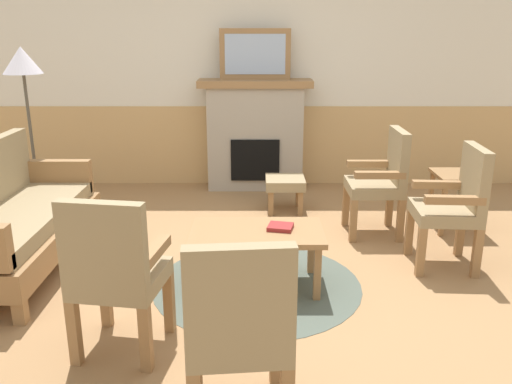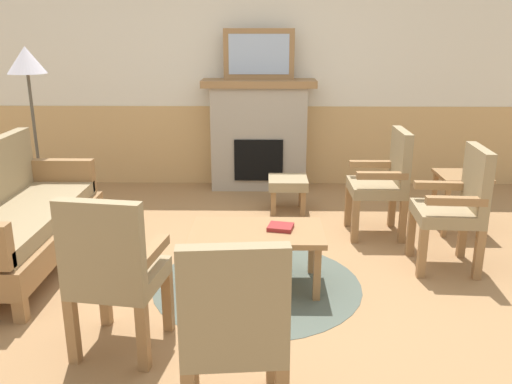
{
  "view_description": "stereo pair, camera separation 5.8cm",
  "coord_description": "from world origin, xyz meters",
  "px_view_note": "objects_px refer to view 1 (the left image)",
  "views": [
    {
      "loc": [
        0.01,
        -3.85,
        1.84
      ],
      "look_at": [
        0.0,
        0.35,
        0.55
      ],
      "focal_mm": 37.57,
      "sensor_mm": 36.0,
      "label": 1
    },
    {
      "loc": [
        0.07,
        -3.85,
        1.84
      ],
      "look_at": [
        0.0,
        0.35,
        0.55
      ],
      "focal_mm": 37.57,
      "sensor_mm": 36.0,
      "label": 2
    }
  ],
  "objects_px": {
    "footstool": "(286,185)",
    "side_table": "(459,185)",
    "coffee_table": "(258,237)",
    "floor_lamp_by_couch": "(25,72)",
    "armchair_front_center": "(116,269)",
    "framed_picture": "(256,54)",
    "fireplace": "(256,134)",
    "armchair_front_left": "(240,325)",
    "book_on_table": "(282,227)",
    "armchair_near_fireplace": "(384,178)",
    "armchair_by_window_left": "(457,202)",
    "couch": "(17,221)"
  },
  "relations": [
    {
      "from": "fireplace",
      "to": "armchair_front_center",
      "type": "height_order",
      "value": "fireplace"
    },
    {
      "from": "book_on_table",
      "to": "couch",
      "type": "bearing_deg",
      "value": 172.31
    },
    {
      "from": "footstool",
      "to": "armchair_near_fireplace",
      "type": "height_order",
      "value": "armchair_near_fireplace"
    },
    {
      "from": "fireplace",
      "to": "armchair_front_left",
      "type": "xyz_separation_m",
      "value": [
        -0.07,
        -4.04,
        -0.11
      ]
    },
    {
      "from": "framed_picture",
      "to": "armchair_front_left",
      "type": "relative_size",
      "value": 0.82
    },
    {
      "from": "footstool",
      "to": "framed_picture",
      "type": "bearing_deg",
      "value": 109.6
    },
    {
      "from": "armchair_by_window_left",
      "to": "side_table",
      "type": "height_order",
      "value": "armchair_by_window_left"
    },
    {
      "from": "framed_picture",
      "to": "floor_lamp_by_couch",
      "type": "bearing_deg",
      "value": -153.4
    },
    {
      "from": "framed_picture",
      "to": "armchair_by_window_left",
      "type": "relative_size",
      "value": 0.82
    },
    {
      "from": "framed_picture",
      "to": "footstool",
      "type": "height_order",
      "value": "framed_picture"
    },
    {
      "from": "fireplace",
      "to": "footstool",
      "type": "bearing_deg",
      "value": -70.4
    },
    {
      "from": "book_on_table",
      "to": "coffee_table",
      "type": "bearing_deg",
      "value": -173.07
    },
    {
      "from": "coffee_table",
      "to": "book_on_table",
      "type": "xyz_separation_m",
      "value": [
        0.17,
        0.02,
        0.07
      ]
    },
    {
      "from": "armchair_by_window_left",
      "to": "armchair_front_center",
      "type": "bearing_deg",
      "value": -152.52
    },
    {
      "from": "side_table",
      "to": "couch",
      "type": "bearing_deg",
      "value": -166.88
    },
    {
      "from": "footstool",
      "to": "armchair_near_fireplace",
      "type": "relative_size",
      "value": 0.41
    },
    {
      "from": "armchair_near_fireplace",
      "to": "armchair_by_window_left",
      "type": "height_order",
      "value": "same"
    },
    {
      "from": "footstool",
      "to": "side_table",
      "type": "height_order",
      "value": "side_table"
    },
    {
      "from": "footstool",
      "to": "floor_lamp_by_couch",
      "type": "height_order",
      "value": "floor_lamp_by_couch"
    },
    {
      "from": "footstool",
      "to": "armchair_front_left",
      "type": "distance_m",
      "value": 3.2
    },
    {
      "from": "armchair_front_left",
      "to": "couch",
      "type": "bearing_deg",
      "value": 135.62
    },
    {
      "from": "book_on_table",
      "to": "armchair_by_window_left",
      "type": "relative_size",
      "value": 0.18
    },
    {
      "from": "framed_picture",
      "to": "armchair_near_fireplace",
      "type": "bearing_deg",
      "value": -52.64
    },
    {
      "from": "book_on_table",
      "to": "armchair_front_left",
      "type": "height_order",
      "value": "armchair_front_left"
    },
    {
      "from": "armchair_front_center",
      "to": "side_table",
      "type": "distance_m",
      "value": 3.38
    },
    {
      "from": "armchair_by_window_left",
      "to": "side_table",
      "type": "relative_size",
      "value": 1.78
    },
    {
      "from": "armchair_front_left",
      "to": "armchair_near_fireplace",
      "type": "bearing_deg",
      "value": 64.0
    },
    {
      "from": "framed_picture",
      "to": "coffee_table",
      "type": "bearing_deg",
      "value": -89.59
    },
    {
      "from": "coffee_table",
      "to": "floor_lamp_by_couch",
      "type": "xyz_separation_m",
      "value": [
        -2.19,
        1.49,
        1.06
      ]
    },
    {
      "from": "framed_picture",
      "to": "book_on_table",
      "type": "height_order",
      "value": "framed_picture"
    },
    {
      "from": "armchair_front_center",
      "to": "side_table",
      "type": "bearing_deg",
      "value": 37.4
    },
    {
      "from": "fireplace",
      "to": "book_on_table",
      "type": "height_order",
      "value": "fireplace"
    },
    {
      "from": "footstool",
      "to": "side_table",
      "type": "bearing_deg",
      "value": -18.35
    },
    {
      "from": "framed_picture",
      "to": "book_on_table",
      "type": "xyz_separation_m",
      "value": [
        0.19,
        -2.56,
        -1.1
      ]
    },
    {
      "from": "fireplace",
      "to": "framed_picture",
      "type": "distance_m",
      "value": 0.91
    },
    {
      "from": "coffee_table",
      "to": "armchair_near_fireplace",
      "type": "xyz_separation_m",
      "value": [
        1.14,
        1.06,
        0.15
      ]
    },
    {
      "from": "fireplace",
      "to": "book_on_table",
      "type": "xyz_separation_m",
      "value": [
        0.19,
        -2.56,
        -0.2
      ]
    },
    {
      "from": "armchair_by_window_left",
      "to": "coffee_table",
      "type": "bearing_deg",
      "value": -167.31
    },
    {
      "from": "framed_picture",
      "to": "footstool",
      "type": "distance_m",
      "value": 1.58
    },
    {
      "from": "fireplace",
      "to": "armchair_by_window_left",
      "type": "relative_size",
      "value": 1.33
    },
    {
      "from": "coffee_table",
      "to": "fireplace",
      "type": "bearing_deg",
      "value": 90.41
    },
    {
      "from": "armchair_near_fireplace",
      "to": "floor_lamp_by_couch",
      "type": "height_order",
      "value": "floor_lamp_by_couch"
    },
    {
      "from": "armchair_front_center",
      "to": "armchair_front_left",
      "type": "bearing_deg",
      "value": -39.37
    },
    {
      "from": "armchair_near_fireplace",
      "to": "armchair_by_window_left",
      "type": "xyz_separation_m",
      "value": [
        0.41,
        -0.71,
        0.0
      ]
    },
    {
      "from": "armchair_by_window_left",
      "to": "side_table",
      "type": "bearing_deg",
      "value": 68.29
    },
    {
      "from": "armchair_front_center",
      "to": "framed_picture",
      "type": "bearing_deg",
      "value": 77.2
    },
    {
      "from": "footstool",
      "to": "side_table",
      "type": "distance_m",
      "value": 1.68
    },
    {
      "from": "armchair_front_left",
      "to": "side_table",
      "type": "distance_m",
      "value": 3.29
    },
    {
      "from": "side_table",
      "to": "footstool",
      "type": "bearing_deg",
      "value": 161.65
    },
    {
      "from": "framed_picture",
      "to": "couch",
      "type": "xyz_separation_m",
      "value": [
        -1.87,
        -2.28,
        -1.16
      ]
    }
  ]
}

